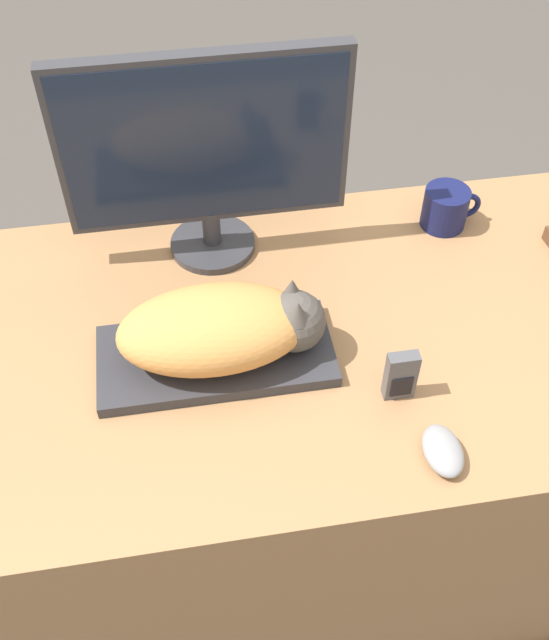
% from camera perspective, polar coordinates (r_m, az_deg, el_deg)
% --- Properties ---
extents(desk, '(1.47, 0.77, 0.74)m').
position_cam_1_polar(desk, '(1.67, 3.63, -9.13)').
color(desk, '#9E7047').
rests_on(desk, ground_plane).
extents(keyboard, '(0.41, 0.19, 0.02)m').
position_cam_1_polar(keyboard, '(1.32, -4.49, -2.75)').
color(keyboard, '#2D2D33').
rests_on(keyboard, desk).
extents(cat, '(0.36, 0.19, 0.13)m').
position_cam_1_polar(cat, '(1.27, -3.67, -0.54)').
color(cat, '#D18C47').
rests_on(cat, keyboard).
extents(monitor, '(0.53, 0.17, 0.42)m').
position_cam_1_polar(monitor, '(1.39, -5.30, 12.79)').
color(monitor, '#333338').
rests_on(monitor, desk).
extents(computer_mouse, '(0.06, 0.10, 0.03)m').
position_cam_1_polar(computer_mouse, '(1.23, 12.70, -9.69)').
color(computer_mouse, gray).
rests_on(computer_mouse, desk).
extents(coffee_mug, '(0.12, 0.09, 0.09)m').
position_cam_1_polar(coffee_mug, '(1.60, 12.95, 8.33)').
color(coffee_mug, '#141947').
rests_on(coffee_mug, desk).
extents(phone, '(0.05, 0.03, 0.10)m').
position_cam_1_polar(phone, '(1.26, 9.60, -4.22)').
color(phone, '#4C4C51').
rests_on(phone, desk).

